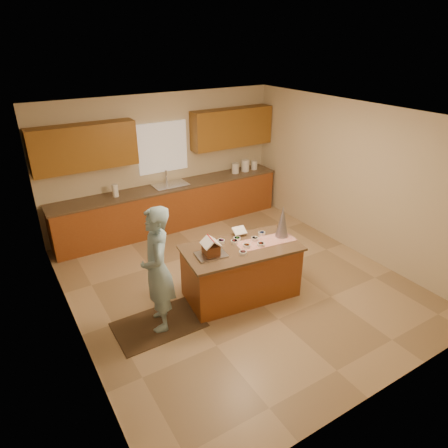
{
  "coord_description": "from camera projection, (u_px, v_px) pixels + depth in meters",
  "views": [
    {
      "loc": [
        -3.06,
        -4.63,
        3.71
      ],
      "look_at": [
        -0.1,
        0.2,
        1.0
      ],
      "focal_mm": 31.96,
      "sensor_mm": 36.0,
      "label": 1
    }
  ],
  "objects": [
    {
      "name": "window_curtain",
      "position": [
        163.0,
        147.0,
        7.98
      ],
      "size": [
        1.05,
        0.03,
        1.0
      ],
      "primitive_type": "cube",
      "color": "white",
      "rests_on": "wall_back"
    },
    {
      "name": "faucet",
      "position": [
        166.0,
        177.0,
        8.17
      ],
      "size": [
        0.03,
        0.03,
        0.28
      ],
      "primitive_type": "cylinder",
      "color": "silver",
      "rests_on": "back_counter_top"
    },
    {
      "name": "wall_left",
      "position": [
        65.0,
        249.0,
        4.84
      ],
      "size": [
        5.5,
        5.5,
        0.0
      ],
      "primitive_type": "plane",
      "color": "beige",
      "rests_on": "floor"
    },
    {
      "name": "island_base",
      "position": [
        241.0,
        272.0,
        6.11
      ],
      "size": [
        1.75,
        1.03,
        0.81
      ],
      "primitive_type": "cube",
      "rotation": [
        0.0,
        0.0,
        -0.12
      ],
      "color": "brown",
      "rests_on": "floor"
    },
    {
      "name": "paper_towel",
      "position": [
        115.0,
        190.0,
        7.51
      ],
      "size": [
        0.11,
        0.11,
        0.24
      ],
      "primitive_type": "cylinder",
      "color": "white",
      "rests_on": "back_counter_top"
    },
    {
      "name": "sink",
      "position": [
        170.0,
        187.0,
        8.1
      ],
      "size": [
        0.7,
        0.45,
        0.12
      ],
      "primitive_type": "cube",
      "color": "silver",
      "rests_on": "back_counter_top"
    },
    {
      "name": "upper_cabinet_right",
      "position": [
        232.0,
        128.0,
        8.49
      ],
      "size": [
        1.85,
        0.35,
        0.8
      ],
      "primitive_type": "cube",
      "color": "#996020",
      "rests_on": "wall_back"
    },
    {
      "name": "back_counter_top",
      "position": [
        170.0,
        187.0,
        8.1
      ],
      "size": [
        4.85,
        0.63,
        0.04
      ],
      "primitive_type": "cube",
      "color": "brown",
      "rests_on": "back_counter_base"
    },
    {
      "name": "canister_a",
      "position": [
        235.0,
        168.0,
        8.78
      ],
      "size": [
        0.16,
        0.16,
        0.22
      ],
      "primitive_type": "cylinder",
      "color": "white",
      "rests_on": "back_counter_top"
    },
    {
      "name": "ceiling",
      "position": [
        238.0,
        116.0,
        5.44
      ],
      "size": [
        5.5,
        5.5,
        0.0
      ],
      "primitive_type": "plane",
      "color": "silver",
      "rests_on": "floor"
    },
    {
      "name": "table_runner",
      "position": [
        266.0,
        241.0,
        6.07
      ],
      "size": [
        0.96,
        0.44,
        0.01
      ],
      "primitive_type": "cube",
      "rotation": [
        0.0,
        0.0,
        -0.12
      ],
      "color": "#A4190B",
      "rests_on": "island_top"
    },
    {
      "name": "boy",
      "position": [
        158.0,
        270.0,
        5.25
      ],
      "size": [
        0.6,
        0.75,
        1.78
      ],
      "primitive_type": "imported",
      "rotation": [
        0.0,
        0.0,
        -1.89
      ],
      "color": "#8DB7C8",
      "rests_on": "rug"
    },
    {
      "name": "floor",
      "position": [
        235.0,
        281.0,
        6.6
      ],
      "size": [
        5.5,
        5.5,
        0.0
      ],
      "primitive_type": "plane",
      "color": "tan",
      "rests_on": "ground"
    },
    {
      "name": "wall_front",
      "position": [
        390.0,
        300.0,
        3.91
      ],
      "size": [
        5.5,
        5.5,
        0.0
      ],
      "primitive_type": "plane",
      "color": "beige",
      "rests_on": "floor"
    },
    {
      "name": "rug",
      "position": [
        159.0,
        325.0,
        5.61
      ],
      "size": [
        1.2,
        0.79,
        0.01
      ],
      "primitive_type": "cube",
      "color": "black",
      "rests_on": "floor"
    },
    {
      "name": "canister_c",
      "position": [
        254.0,
        165.0,
        9.03
      ],
      "size": [
        0.14,
        0.14,
        0.2
      ],
      "primitive_type": "cylinder",
      "color": "white",
      "rests_on": "back_counter_top"
    },
    {
      "name": "baking_tray",
      "position": [
        211.0,
        255.0,
        5.68
      ],
      "size": [
        0.46,
        0.36,
        0.02
      ],
      "primitive_type": "cube",
      "rotation": [
        0.0,
        0.0,
        -0.12
      ],
      "color": "silver",
      "rests_on": "island_top"
    },
    {
      "name": "back_counter_base",
      "position": [
        172.0,
        207.0,
        8.3
      ],
      "size": [
        4.8,
        0.6,
        0.88
      ],
      "primitive_type": "cube",
      "color": "brown",
      "rests_on": "floor"
    },
    {
      "name": "island_top",
      "position": [
        241.0,
        248.0,
        5.92
      ],
      "size": [
        1.84,
        1.11,
        0.04
      ],
      "primitive_type": "cube",
      "rotation": [
        0.0,
        0.0,
        -0.12
      ],
      "color": "brown",
      "rests_on": "island_base"
    },
    {
      "name": "cookbook",
      "position": [
        239.0,
        231.0,
        6.22
      ],
      "size": [
        0.22,
        0.18,
        0.09
      ],
      "primitive_type": "cube",
      "rotation": [
        -1.13,
        0.0,
        -0.12
      ],
      "color": "white",
      "rests_on": "island_top"
    },
    {
      "name": "wall_right",
      "position": [
        352.0,
        178.0,
        7.2
      ],
      "size": [
        5.5,
        5.5,
        0.0
      ],
      "primitive_type": "plane",
      "color": "beige",
      "rests_on": "floor"
    },
    {
      "name": "canister_b",
      "position": [
        245.0,
        165.0,
        8.9
      ],
      "size": [
        0.18,
        0.18,
        0.26
      ],
      "primitive_type": "cylinder",
      "color": "white",
      "rests_on": "back_counter_top"
    },
    {
      "name": "stone_accent",
      "position": [
        84.0,
        287.0,
        4.28
      ],
      "size": [
        0.0,
        2.5,
        2.5
      ],
      "primitive_type": "plane",
      "rotation": [
        1.57,
        0.0,
        1.57
      ],
      "color": "gray",
      "rests_on": "wall_left"
    },
    {
      "name": "wall_back",
      "position": [
        163.0,
        162.0,
        8.14
      ],
      "size": [
        5.5,
        5.5,
        0.0
      ],
      "primitive_type": "plane",
      "color": "beige",
      "rests_on": "floor"
    },
    {
      "name": "tinsel_tree",
      "position": [
        282.0,
        222.0,
        6.11
      ],
      "size": [
        0.23,
        0.23,
        0.51
      ],
      "primitive_type": "cone",
      "rotation": [
        0.0,
        0.0,
        -0.12
      ],
      "color": "#AEAFBB",
      "rests_on": "island_top"
    },
    {
      "name": "upper_cabinet_left",
      "position": [
        84.0,
        147.0,
        7.03
      ],
      "size": [
        1.85,
        0.35,
        0.8
      ],
      "primitive_type": "cube",
      "color": "#996020",
      "rests_on": "wall_back"
    },
    {
      "name": "gingerbread_house",
      "position": [
        211.0,
        248.0,
        5.64
      ],
      "size": [
        0.28,
        0.29,
        0.26
      ],
      "color": "brown",
      "rests_on": "baking_tray"
    },
    {
      "name": "candy_bowls",
      "position": [
        245.0,
        242.0,
        5.99
      ],
      "size": [
        0.79,
        0.57,
        0.05
      ],
      "color": "red",
      "rests_on": "island_top"
    }
  ]
}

